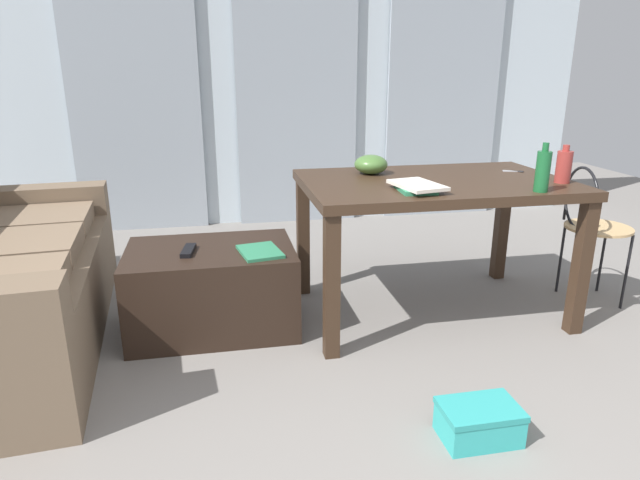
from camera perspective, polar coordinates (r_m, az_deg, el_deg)
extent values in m
plane|color=gray|center=(2.94, 4.61, -9.22)|extent=(8.99, 8.99, 0.00)
cube|color=silver|center=(4.84, -2.60, 17.62)|extent=(5.15, 0.10, 2.65)
cube|color=#99A3AD|center=(4.74, -18.84, 14.43)|extent=(1.03, 0.03, 2.27)
cube|color=#99A3AD|center=(4.76, -2.40, 15.33)|extent=(1.03, 0.03, 2.27)
cube|color=#99A3AD|center=(5.14, 12.79, 15.09)|extent=(1.03, 0.03, 2.27)
cube|color=brown|center=(3.13, -30.04, -5.58)|extent=(1.04, 1.98, 0.43)
cube|color=brown|center=(3.84, -27.92, 3.56)|extent=(0.90, 0.27, 0.18)
cube|color=#7D664F|center=(3.51, -28.09, 1.64)|extent=(0.68, 0.53, 0.10)
cube|color=#7D664F|center=(3.03, -29.89, -0.88)|extent=(0.68, 0.53, 0.10)
cube|color=black|center=(2.92, -11.17, -4.97)|extent=(0.85, 0.58, 0.44)
cube|color=#382619|center=(2.97, 11.88, 5.72)|extent=(1.39, 0.89, 0.05)
cube|color=#382619|center=(2.53, 1.21, -4.98)|extent=(0.07, 0.07, 0.70)
cube|color=#382619|center=(3.06, 25.57, -2.68)|extent=(0.07, 0.07, 0.70)
cube|color=#382619|center=(3.26, -1.78, 0.29)|extent=(0.07, 0.07, 0.70)
cube|color=#382619|center=(3.69, 18.41, 1.44)|extent=(0.07, 0.07, 0.70)
cylinder|color=tan|center=(3.50, 27.04, 1.15)|extent=(0.37, 0.37, 0.02)
cylinder|color=black|center=(3.53, 29.33, -2.97)|extent=(0.02, 0.02, 0.44)
cylinder|color=black|center=(3.74, 27.35, -1.61)|extent=(0.02, 0.02, 0.44)
cylinder|color=black|center=(3.40, 25.65, -3.14)|extent=(0.02, 0.02, 0.44)
cylinder|color=black|center=(3.62, 23.82, -1.72)|extent=(0.02, 0.02, 0.44)
torus|color=black|center=(3.40, 25.56, 3.91)|extent=(0.07, 0.36, 0.36)
cylinder|color=black|center=(3.29, 26.60, 1.86)|extent=(0.02, 0.02, 0.16)
cylinder|color=black|center=(3.56, 24.25, 3.25)|extent=(0.02, 0.02, 0.16)
cylinder|color=#195B2D|center=(2.81, 22.21, 6.62)|extent=(0.07, 0.07, 0.19)
cylinder|color=#195B2D|center=(2.79, 22.49, 8.96)|extent=(0.03, 0.03, 0.04)
cylinder|color=#99332D|center=(3.07, 24.08, 6.97)|extent=(0.08, 0.08, 0.16)
cylinder|color=#99332D|center=(3.06, 24.30, 8.74)|extent=(0.03, 0.03, 0.03)
ellipsoid|color=#477033|center=(3.07, 5.34, 7.85)|extent=(0.18, 0.18, 0.10)
cube|color=#2D7F56|center=(2.66, 9.94, 5.25)|extent=(0.17, 0.21, 0.02)
cube|color=silver|center=(2.67, 10.13, 5.67)|extent=(0.23, 0.31, 0.02)
cube|color=#9EA0A5|center=(3.31, 19.22, 6.79)|extent=(0.08, 0.03, 0.00)
torus|color=#262628|center=(3.32, 20.21, 6.73)|extent=(0.03, 0.03, 0.00)
cube|color=#9EA0A5|center=(3.32, 19.20, 6.82)|extent=(0.07, 0.05, 0.00)
torus|color=#262628|center=(3.32, 20.22, 6.71)|extent=(0.03, 0.03, 0.00)
cube|color=black|center=(2.80, -13.57, -1.07)|extent=(0.08, 0.19, 0.02)
cube|color=#2D7F56|center=(2.74, -6.28, -1.21)|extent=(0.23, 0.28, 0.02)
cube|color=#33B2AD|center=(2.22, 16.22, -18.03)|extent=(0.28, 0.19, 0.11)
cube|color=teal|center=(2.18, 16.38, -16.57)|extent=(0.29, 0.19, 0.02)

